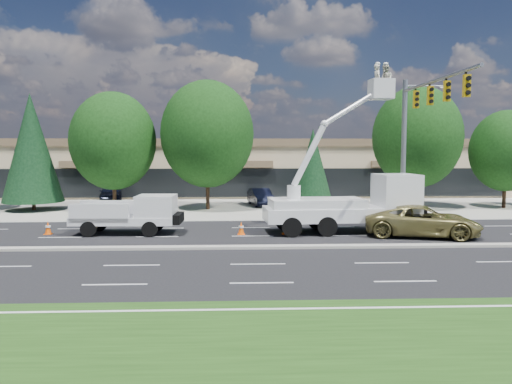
{
  "coord_description": "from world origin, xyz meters",
  "views": [
    {
      "loc": [
        -0.89,
        -22.75,
        4.61
      ],
      "look_at": [
        0.15,
        2.51,
        2.4
      ],
      "focal_mm": 35.0,
      "sensor_mm": 36.0,
      "label": 1
    }
  ],
  "objects_px": {
    "bucket_truck": "(354,197)",
    "minivan": "(422,221)",
    "utility_pickup": "(132,218)",
    "signal_mast": "(417,124)"
  },
  "relations": [
    {
      "from": "signal_mast",
      "to": "bucket_truck",
      "type": "relative_size",
      "value": 1.1
    },
    {
      "from": "bucket_truck",
      "to": "minivan",
      "type": "height_order",
      "value": "bucket_truck"
    },
    {
      "from": "utility_pickup",
      "to": "bucket_truck",
      "type": "bearing_deg",
      "value": 2.63
    },
    {
      "from": "utility_pickup",
      "to": "bucket_truck",
      "type": "xyz_separation_m",
      "value": [
        12.09,
        0.07,
        1.08
      ]
    },
    {
      "from": "bucket_truck",
      "to": "minivan",
      "type": "distance_m",
      "value": 3.78
    },
    {
      "from": "utility_pickup",
      "to": "minivan",
      "type": "relative_size",
      "value": 0.94
    },
    {
      "from": "utility_pickup",
      "to": "minivan",
      "type": "xyz_separation_m",
      "value": [
        15.39,
        -1.41,
        -0.04
      ]
    },
    {
      "from": "bucket_truck",
      "to": "signal_mast",
      "type": "bearing_deg",
      "value": 28.06
    },
    {
      "from": "signal_mast",
      "to": "minivan",
      "type": "xyz_separation_m",
      "value": [
        -1.13,
        -4.27,
        -5.24
      ]
    },
    {
      "from": "signal_mast",
      "to": "utility_pickup",
      "type": "xyz_separation_m",
      "value": [
        -16.51,
        -2.86,
        -5.19
      ]
    }
  ]
}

